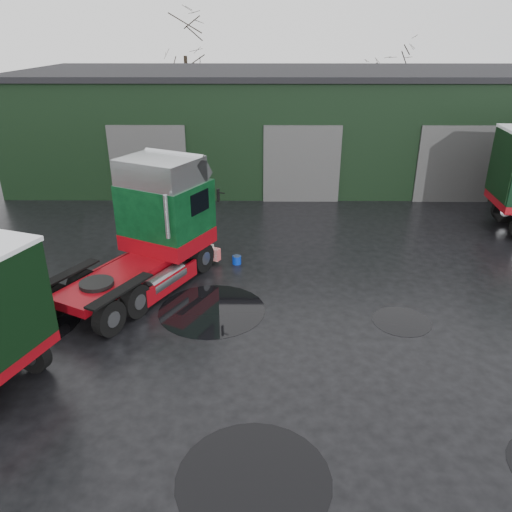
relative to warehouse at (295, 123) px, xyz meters
The scene contains 10 objects.
ground 20.35m from the warehouse, 95.71° to the right, with size 100.00×100.00×0.00m, color black.
warehouse is the anchor object (origin of this frame).
hero_tractor 17.61m from the warehouse, 111.69° to the right, with size 3.00×7.06×4.39m, color black, non-canonical shape.
wash_bucket 14.67m from the warehouse, 102.39° to the right, with size 0.34×0.34×0.32m, color #072AA9.
tree_back_a 12.90m from the warehouse, 128.66° to the left, with size 4.40×4.40×9.50m, color black, non-canonical shape.
tree_back_b 12.82m from the warehouse, 51.34° to the left, with size 4.40×4.40×7.50m, color black, non-canonical shape.
puddle_0 24.66m from the warehouse, 95.40° to the right, with size 3.19×3.19×0.01m, color black.
puddle_1 18.68m from the warehouse, 82.93° to the right, with size 1.83×1.83×0.01m, color black.
puddle_2 21.05m from the warehouse, 118.33° to the right, with size 4.15×4.15×0.01m, color black.
puddle_4 18.28m from the warehouse, 101.96° to the right, with size 3.49×3.49×0.01m, color black.
Camera 1 is at (-0.20, -11.70, 8.24)m, focal length 35.00 mm.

